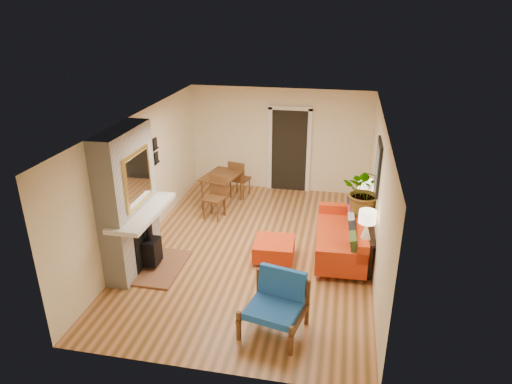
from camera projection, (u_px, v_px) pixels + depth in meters
room_shell at (301, 151)px, 10.78m from camera, size 6.50×6.50×6.50m
fireplace at (130, 205)px, 7.97m from camera, size 1.09×1.68×2.60m
sofa at (345, 237)px, 8.72m from camera, size 0.98×2.13×0.83m
ottoman at (274, 249)px, 8.60m from camera, size 0.77×0.77×0.37m
blue_chair at (277, 300)px, 6.69m from camera, size 1.00×0.99×0.89m
dining_table at (225, 181)px, 10.67m from camera, size 1.01×1.81×0.95m
console_table at (364, 228)px, 8.58m from camera, size 0.34×1.85×0.72m
lamp_near at (367, 222)px, 7.76m from camera, size 0.30×0.30×0.54m
lamp_far at (365, 189)px, 9.07m from camera, size 0.30×0.30×0.54m
houseplant at (366, 191)px, 8.60m from camera, size 0.91×0.79×0.98m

